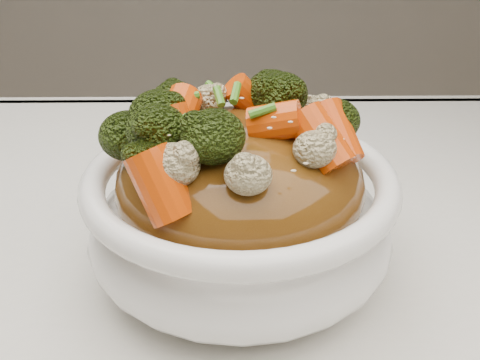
{
  "coord_description": "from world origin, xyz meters",
  "views": [
    {
      "loc": [
        -0.02,
        -0.26,
        0.99
      ],
      "look_at": [
        -0.01,
        0.06,
        0.82
      ],
      "focal_mm": 42.0,
      "sensor_mm": 36.0,
      "label": 1
    }
  ],
  "objects": [
    {
      "name": "tablecloth",
      "position": [
        0.0,
        0.0,
        0.73
      ],
      "size": [
        1.2,
        0.8,
        0.04
      ],
      "primitive_type": "cube",
      "color": "silver",
      "rests_on": "dining_table"
    },
    {
      "name": "bowl",
      "position": [
        -0.01,
        0.06,
        0.79
      ],
      "size": [
        0.22,
        0.22,
        0.08
      ],
      "primitive_type": null,
      "rotation": [
        0.0,
        0.0,
        -0.1
      ],
      "color": "white",
      "rests_on": "tablecloth"
    },
    {
      "name": "sauce_base",
      "position": [
        -0.01,
        0.06,
        0.82
      ],
      "size": [
        0.18,
        0.18,
        0.09
      ],
      "primitive_type": "ellipsoid",
      "rotation": [
        0.0,
        0.0,
        -0.1
      ],
      "color": "#55310E",
      "rests_on": "bowl"
    },
    {
      "name": "carrots",
      "position": [
        -0.01,
        0.06,
        0.88
      ],
      "size": [
        0.18,
        0.18,
        0.05
      ],
      "primitive_type": null,
      "rotation": [
        0.0,
        0.0,
        -0.1
      ],
      "color": "#D44406",
      "rests_on": "sauce_base"
    },
    {
      "name": "broccoli",
      "position": [
        -0.01,
        0.06,
        0.87
      ],
      "size": [
        0.18,
        0.18,
        0.04
      ],
      "primitive_type": null,
      "rotation": [
        0.0,
        0.0,
        -0.1
      ],
      "color": "black",
      "rests_on": "sauce_base"
    },
    {
      "name": "cauliflower",
      "position": [
        -0.01,
        0.06,
        0.87
      ],
      "size": [
        0.18,
        0.18,
        0.03
      ],
      "primitive_type": null,
      "rotation": [
        0.0,
        0.0,
        -0.1
      ],
      "color": "#CBBC8A",
      "rests_on": "sauce_base"
    },
    {
      "name": "scallions",
      "position": [
        -0.01,
        0.06,
        0.88
      ],
      "size": [
        0.13,
        0.13,
        0.02
      ],
      "primitive_type": null,
      "rotation": [
        0.0,
        0.0,
        -0.1
      ],
      "color": "#3F7D1C",
      "rests_on": "sauce_base"
    },
    {
      "name": "sesame_seeds",
      "position": [
        -0.01,
        0.06,
        0.88
      ],
      "size": [
        0.16,
        0.16,
        0.01
      ],
      "primitive_type": null,
      "rotation": [
        0.0,
        0.0,
        -0.1
      ],
      "color": "beige",
      "rests_on": "sauce_base"
    }
  ]
}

